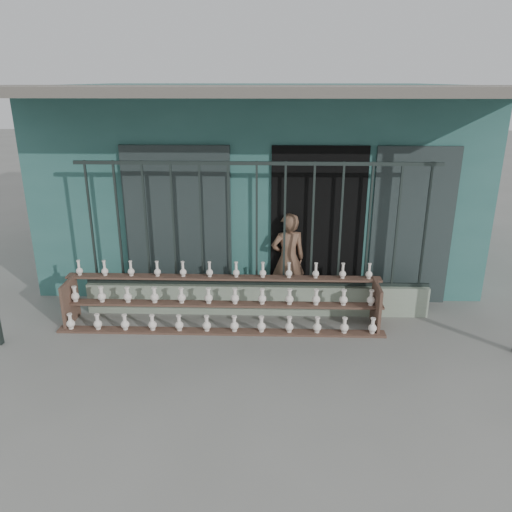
{
  "coord_description": "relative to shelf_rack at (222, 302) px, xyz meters",
  "views": [
    {
      "loc": [
        0.2,
        -5.44,
        3.28
      ],
      "look_at": [
        0.0,
        1.0,
        1.0
      ],
      "focal_mm": 35.0,
      "sensor_mm": 36.0,
      "label": 1
    }
  ],
  "objects": [
    {
      "name": "workshop_building",
      "position": [
        0.48,
        3.34,
        1.26
      ],
      "size": [
        7.4,
        6.6,
        3.21
      ],
      "color": "#2E615C",
      "rests_on": "ground"
    },
    {
      "name": "elderly_woman",
      "position": [
        0.94,
        0.79,
        0.36
      ],
      "size": [
        0.59,
        0.45,
        1.43
      ],
      "primitive_type": "imported",
      "rotation": [
        0.0,
        0.0,
        3.36
      ],
      "color": "brown",
      "rests_on": "ground"
    },
    {
      "name": "parapet_wall",
      "position": [
        0.48,
        0.41,
        -0.14
      ],
      "size": [
        5.0,
        0.2,
        0.45
      ],
      "primitive_type": "cube",
      "color": "gray",
      "rests_on": "ground"
    },
    {
      "name": "ground",
      "position": [
        0.48,
        -0.89,
        -0.36
      ],
      "size": [
        60.0,
        60.0,
        0.0
      ],
      "primitive_type": "plane",
      "color": "slate"
    },
    {
      "name": "shelf_rack",
      "position": [
        0.0,
        0.0,
        0.0
      ],
      "size": [
        4.5,
        0.68,
        0.85
      ],
      "color": "brown",
      "rests_on": "ground"
    },
    {
      "name": "security_fence",
      "position": [
        0.48,
        0.41,
        0.99
      ],
      "size": [
        5.0,
        0.04,
        1.8
      ],
      "color": "#283330",
      "rests_on": "parapet_wall"
    }
  ]
}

